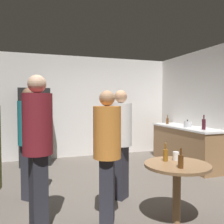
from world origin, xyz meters
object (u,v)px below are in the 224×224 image
at_px(foreground_table, 177,172).
at_px(plastic_cup_white, 176,156).
at_px(beer_bottle_brown, 181,161).
at_px(person_in_orange_shirt, 107,146).
at_px(wine_bottle_on_counter, 204,124).
at_px(refrigerator, 35,126).
at_px(beer_bottle_amber, 166,155).
at_px(beer_bottle_on_counter, 167,121).
at_px(person_in_teal_shirt, 30,134).
at_px(person_in_maroon_shirt, 38,139).
at_px(person_in_white_shirt, 121,136).
at_px(kettle, 188,124).

bearing_deg(foreground_table, plastic_cup_white, 60.73).
relative_size(beer_bottle_brown, person_in_orange_shirt, 0.14).
distance_m(foreground_table, beer_bottle_brown, 0.27).
bearing_deg(foreground_table, wine_bottle_on_counter, 42.82).
bearing_deg(refrigerator, beer_bottle_amber, -65.40).
xyz_separation_m(wine_bottle_on_counter, beer_bottle_on_counter, (-0.03, 1.36, -0.03)).
relative_size(beer_bottle_amber, person_in_teal_shirt, 0.13).
relative_size(beer_bottle_amber, beer_bottle_brown, 1.00).
height_order(person_in_teal_shirt, person_in_maroon_shirt, person_in_maroon_shirt).
distance_m(plastic_cup_white, person_in_teal_shirt, 2.17).
distance_m(person_in_orange_shirt, person_in_maroon_shirt, 0.82).
xyz_separation_m(foreground_table, person_in_orange_shirt, (-0.81, 0.28, 0.32)).
distance_m(beer_bottle_on_counter, person_in_maroon_shirt, 4.25).
height_order(refrigerator, person_in_teal_shirt, refrigerator).
height_order(plastic_cup_white, person_in_white_shirt, person_in_white_shirt).
distance_m(refrigerator, beer_bottle_brown, 3.98).
relative_size(kettle, wine_bottle_on_counter, 0.79).
distance_m(beer_bottle_on_counter, foreground_table, 3.48).
bearing_deg(beer_bottle_on_counter, person_in_white_shirt, -135.62).
relative_size(person_in_teal_shirt, person_in_maroon_shirt, 0.95).
distance_m(refrigerator, plastic_cup_white, 3.75).
distance_m(beer_bottle_on_counter, plastic_cup_white, 3.30).
xyz_separation_m(refrigerator, person_in_white_shirt, (1.21, -2.58, 0.07)).
height_order(foreground_table, plastic_cup_white, plastic_cup_white).
relative_size(wine_bottle_on_counter, person_in_teal_shirt, 0.18).
bearing_deg(person_in_teal_shirt, foreground_table, 5.01).
relative_size(beer_bottle_on_counter, person_in_white_shirt, 0.14).
distance_m(plastic_cup_white, person_in_orange_shirt, 0.92).
bearing_deg(person_in_teal_shirt, plastic_cup_white, 9.51).
bearing_deg(person_in_maroon_shirt, refrigerator, 75.48).
height_order(refrigerator, kettle, refrigerator).
height_order(beer_bottle_on_counter, foreground_table, beer_bottle_on_counter).
height_order(refrigerator, beer_bottle_brown, refrigerator).
height_order(kettle, foreground_table, kettle).
bearing_deg(beer_bottle_on_counter, beer_bottle_brown, -119.70).
xyz_separation_m(wine_bottle_on_counter, person_in_teal_shirt, (-3.47, -0.28, -0.02)).
height_order(beer_bottle_brown, person_in_maroon_shirt, person_in_maroon_shirt).
distance_m(kettle, person_in_teal_shirt, 3.54).
bearing_deg(wine_bottle_on_counter, beer_bottle_brown, -135.37).
relative_size(beer_bottle_brown, person_in_white_shirt, 0.14).
bearing_deg(person_in_white_shirt, person_in_orange_shirt, -72.10).
distance_m(wine_bottle_on_counter, beer_bottle_amber, 2.37).
bearing_deg(person_in_white_shirt, beer_bottle_brown, -22.44).
bearing_deg(person_in_teal_shirt, beer_bottle_on_counter, 68.93).
xyz_separation_m(refrigerator, plastic_cup_white, (1.68, -3.35, -0.11)).
distance_m(wine_bottle_on_counter, person_in_orange_shirt, 2.91).
relative_size(kettle, person_in_white_shirt, 0.15).
distance_m(wine_bottle_on_counter, person_in_white_shirt, 2.27).
bearing_deg(person_in_white_shirt, plastic_cup_white, -6.80).
xyz_separation_m(beer_bottle_amber, person_in_white_shirt, (-0.32, 0.76, 0.16)).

